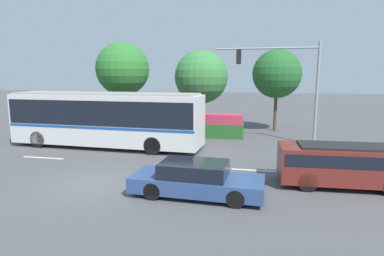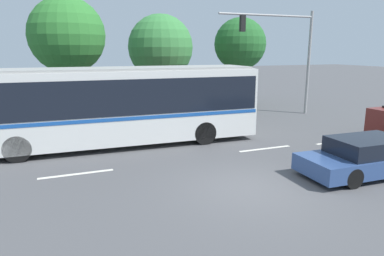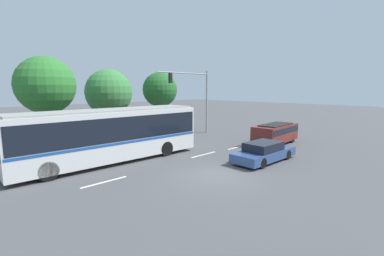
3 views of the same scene
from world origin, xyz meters
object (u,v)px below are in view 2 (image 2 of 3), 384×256
Objects in this scene: city_bus at (120,102)px; street_tree_left at (67,36)px; sedan_foreground at (369,157)px; traffic_light_pole at (288,45)px; street_tree_right at (240,44)px; street_tree_centre at (161,47)px.

street_tree_left is (-1.66, 6.38, 2.91)m from city_bus.
traffic_light_pole is at bearing 70.34° from sedan_foreground.
city_bus is 1.71× the size of street_tree_left.
street_tree_left is (-12.51, 3.06, 0.51)m from traffic_light_pole.
sedan_foreground is at bearing -102.78° from street_tree_right.
street_tree_left is (-8.56, 13.03, 4.21)m from sedan_foreground.
sedan_foreground is 11.34m from traffic_light_pole.
traffic_light_pole is at bearing -13.76° from street_tree_left.
street_tree_right is at bearing 79.15° from sedan_foreground.
sedan_foreground is (6.90, -6.65, -1.29)m from city_bus.
city_bus is 1.84× the size of traffic_light_pole.
city_bus is at bearing 16.98° from traffic_light_pole.
sedan_foreground is 15.72m from street_tree_right.
street_tree_left reaches higher than sedan_foreground.
sedan_foreground is at bearing 68.41° from traffic_light_pole.
street_tree_right is at bearing -139.50° from city_bus.
traffic_light_pole is at bearing -83.36° from street_tree_right.
street_tree_left is at bearing -171.23° from street_tree_right.
street_tree_left is at bearing -161.59° from street_tree_centre.
traffic_light_pole is 8.26m from street_tree_centre.
street_tree_centre is at bearing -115.40° from city_bus.
street_tree_left is 6.32m from street_tree_centre.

